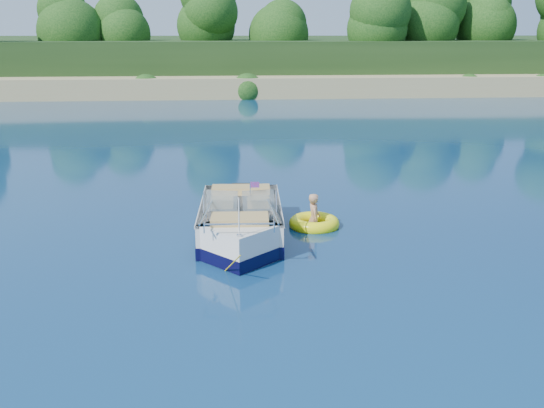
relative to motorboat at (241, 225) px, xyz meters
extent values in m
plane|color=#0A1D47|center=(1.68, -3.64, -0.35)|extent=(160.00, 160.00, 0.00)
cube|color=tan|center=(1.68, 34.36, 0.15)|extent=(170.00, 8.00, 2.00)
cube|color=black|center=(1.68, 61.36, 0.65)|extent=(170.00, 56.00, 6.00)
cylinder|color=black|center=(-16.32, 36.86, 2.75)|extent=(0.44, 0.44, 3.20)
sphere|color=black|center=(-16.32, 36.86, 5.79)|extent=(5.28, 5.28, 5.28)
cylinder|color=black|center=(1.68, 38.36, 2.95)|extent=(0.44, 0.44, 3.60)
sphere|color=black|center=(1.68, 38.36, 6.37)|extent=(5.94, 5.94, 5.94)
cylinder|color=black|center=(21.68, 36.36, 2.45)|extent=(0.44, 0.44, 2.60)
sphere|color=black|center=(21.68, 36.36, 4.92)|extent=(4.29, 4.29, 4.29)
cube|color=silver|center=(0.01, 0.36, -0.06)|extent=(2.05, 3.68, 1.00)
cube|color=silver|center=(-0.05, -1.34, -0.06)|extent=(1.91, 1.91, 1.00)
cube|color=black|center=(0.01, 0.36, -0.20)|extent=(2.08, 3.72, 0.29)
cube|color=black|center=(-0.05, -1.34, -0.20)|extent=(1.94, 1.94, 0.29)
cube|color=tan|center=(0.03, 0.65, 0.22)|extent=(1.63, 2.58, 0.10)
cube|color=silver|center=(0.01, 0.36, 0.41)|extent=(2.09, 3.68, 0.06)
cube|color=black|center=(0.09, 2.34, -0.02)|extent=(0.54, 0.35, 0.86)
cube|color=#8C9EA5|center=(-0.44, -0.29, 0.69)|extent=(0.78, 0.38, 0.46)
cube|color=#8C9EA5|center=(0.42, -0.32, 0.69)|extent=(0.77, 0.32, 0.46)
cube|color=tan|center=(-0.42, 0.14, 0.44)|extent=(0.55, 0.55, 0.38)
cube|color=tan|center=(0.43, 0.11, 0.44)|extent=(0.55, 0.55, 0.38)
cube|color=tan|center=(0.05, 1.32, 0.44)|extent=(1.51, 0.58, 0.36)
cube|color=tan|center=(-0.05, -1.16, 0.42)|extent=(1.29, 0.77, 0.32)
cylinder|color=silver|center=(-0.08, -2.07, 0.85)|extent=(0.03, 0.03, 0.81)
cube|color=red|center=(0.33, -0.32, 1.07)|extent=(0.21, 0.02, 0.13)
cube|color=silver|center=(-0.08, -2.11, 0.47)|extent=(0.10, 0.06, 0.05)
cylinder|color=yellow|center=(-0.24, -2.44, -0.02)|extent=(0.33, 0.99, 0.73)
torus|color=#FFF910|center=(1.90, 0.81, -0.27)|extent=(1.67, 1.67, 0.34)
torus|color=red|center=(1.90, 0.81, -0.25)|extent=(1.38, 1.38, 0.11)
imported|color=tan|center=(1.90, 0.91, -0.35)|extent=(0.35, 0.76, 1.48)
camera|label=1|loc=(-0.34, -13.80, 4.49)|focal=40.00mm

